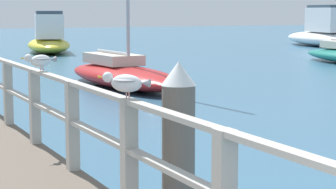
% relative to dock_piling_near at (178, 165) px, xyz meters
% --- Properties ---
extents(dock_piling_near, '(0.29, 0.29, 1.77)m').
position_rel_dock_piling_near_xyz_m(dock_piling_near, '(0.00, 0.00, 0.00)').
color(dock_piling_near, '#6B6056').
rests_on(dock_piling_near, ground_plane).
extents(seagull_foreground, '(0.35, 0.38, 0.21)m').
position_rel_dock_piling_near_xyz_m(seagull_foreground, '(-0.39, 0.22, 0.70)').
color(seagull_foreground, white).
rests_on(seagull_foreground, pier_railing).
extents(seagull_background, '(0.47, 0.24, 0.21)m').
position_rel_dock_piling_near_xyz_m(seagull_background, '(-0.39, 2.91, 0.70)').
color(seagull_background, white).
rests_on(seagull_background, pier_railing).
extents(boat_1, '(2.22, 6.24, 7.55)m').
position_rel_dock_piling_near_xyz_m(boat_1, '(4.58, 12.57, -0.51)').
color(boat_1, red).
rests_on(boat_1, ground_plane).
extents(boat_4, '(3.98, 8.33, 2.52)m').
position_rel_dock_piling_near_xyz_m(boat_4, '(23.67, 26.87, -0.05)').
color(boat_4, white).
rests_on(boat_4, ground_plane).
extents(boat_5, '(3.63, 6.97, 2.17)m').
position_rel_dock_piling_near_xyz_m(boat_5, '(6.88, 28.50, -0.17)').
color(boat_5, gold).
rests_on(boat_5, ground_plane).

